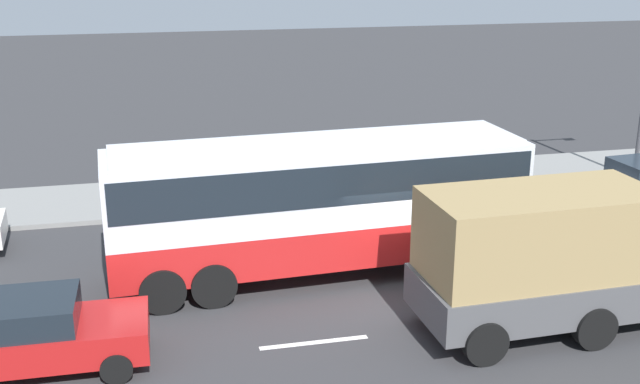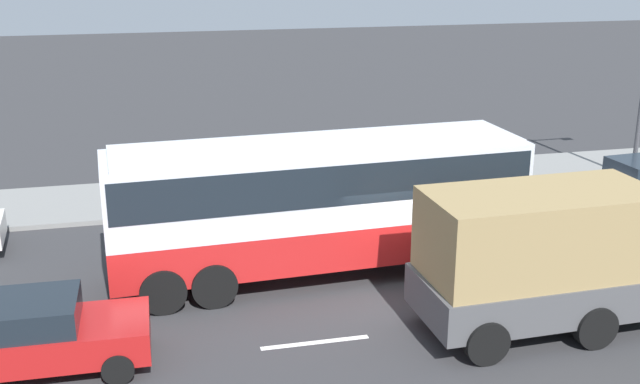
{
  "view_description": "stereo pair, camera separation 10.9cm",
  "coord_description": "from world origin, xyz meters",
  "px_view_note": "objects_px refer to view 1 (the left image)",
  "views": [
    {
      "loc": [
        -5.73,
        -17.0,
        8.33
      ],
      "look_at": [
        -1.45,
        1.71,
        2.12
      ],
      "focal_mm": 43.72,
      "sensor_mm": 36.0,
      "label": 1
    },
    {
      "loc": [
        -5.84,
        -16.97,
        8.33
      ],
      "look_at": [
        -1.45,
        1.71,
        2.12
      ],
      "focal_mm": 43.72,
      "sensor_mm": 36.0,
      "label": 2
    }
  ],
  "objects_px": {
    "pedestrian_near_curb": "(216,179)",
    "coach_bus": "(319,194)",
    "cargo_truck": "(571,254)",
    "car_red_compact": "(23,334)"
  },
  "relations": [
    {
      "from": "pedestrian_near_curb",
      "to": "coach_bus",
      "type": "bearing_deg",
      "value": 170.36
    },
    {
      "from": "coach_bus",
      "to": "cargo_truck",
      "type": "relative_size",
      "value": 1.46
    },
    {
      "from": "coach_bus",
      "to": "cargo_truck",
      "type": "bearing_deg",
      "value": -42.64
    },
    {
      "from": "coach_bus",
      "to": "car_red_compact",
      "type": "distance_m",
      "value": 7.78
    },
    {
      "from": "cargo_truck",
      "to": "pedestrian_near_curb",
      "type": "relative_size",
      "value": 4.77
    },
    {
      "from": "cargo_truck",
      "to": "car_red_compact",
      "type": "xyz_separation_m",
      "value": [
        -11.67,
        0.6,
        -0.89
      ]
    },
    {
      "from": "car_red_compact",
      "to": "coach_bus",
      "type": "bearing_deg",
      "value": 27.41
    },
    {
      "from": "pedestrian_near_curb",
      "to": "cargo_truck",
      "type": "bearing_deg",
      "value": -174.33
    },
    {
      "from": "coach_bus",
      "to": "cargo_truck",
      "type": "xyz_separation_m",
      "value": [
        4.82,
        -4.02,
        -0.48
      ]
    },
    {
      "from": "car_red_compact",
      "to": "pedestrian_near_curb",
      "type": "distance_m",
      "value": 10.31
    }
  ]
}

